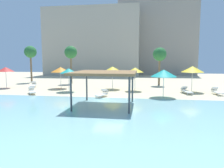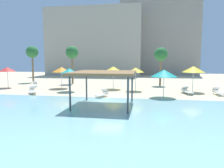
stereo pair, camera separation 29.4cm
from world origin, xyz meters
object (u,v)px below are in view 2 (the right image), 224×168
lounge_chair_3 (33,91)px  beach_umbrella_yellow_5 (136,70)px  beach_umbrella_yellow_1 (193,69)px  palm_tree_1 (32,53)px  beach_umbrella_teal_2 (69,71)px  palm_tree_2 (161,55)px  lounge_chair_0 (187,91)px  beach_umbrella_orange_4 (61,70)px  lounge_chair_6 (35,85)px  shade_pavilion (104,74)px  beach_umbrella_yellow_0 (113,69)px  beach_umbrella_teal_6 (164,73)px  palm_tree_0 (72,53)px  lounge_chair_2 (103,94)px  beach_umbrella_red_3 (7,69)px  lounge_chair_4 (218,92)px

lounge_chair_3 → beach_umbrella_yellow_5: bearing=76.2°
beach_umbrella_yellow_1 → palm_tree_1: 24.27m
beach_umbrella_teal_2 → palm_tree_2: (10.67, 7.48, 1.93)m
beach_umbrella_yellow_5 → lounge_chair_0: 6.09m
beach_umbrella_orange_4 → palm_tree_1: 9.85m
beach_umbrella_teal_2 → lounge_chair_6: size_ratio=1.34×
lounge_chair_3 → lounge_chair_6: same height
shade_pavilion → beach_umbrella_teal_2: bearing=128.4°
beach_umbrella_yellow_0 → beach_umbrella_teal_6: beach_umbrella_yellow_0 is taller
shade_pavilion → lounge_chair_6: 15.29m
beach_umbrella_yellow_1 → palm_tree_0: palm_tree_0 is taller
lounge_chair_2 → lounge_chair_6: size_ratio=1.00×
beach_umbrella_yellow_0 → lounge_chair_2: (-0.15, -5.73, -2.14)m
beach_umbrella_yellow_1 → palm_tree_1: palm_tree_1 is taller
lounge_chair_2 → palm_tree_1: bearing=-115.0°
beach_umbrella_yellow_0 → beach_umbrella_yellow_1: beach_umbrella_yellow_1 is taller
beach_umbrella_red_3 → lounge_chair_4: 25.29m
lounge_chair_3 → beach_umbrella_teal_6: bearing=56.4°
beach_umbrella_orange_4 → lounge_chair_6: (-4.10, 0.56, -2.07)m
lounge_chair_0 → beach_umbrella_orange_4: bearing=-111.4°
beach_umbrella_yellow_0 → beach_umbrella_red_3: bearing=-175.3°
beach_umbrella_yellow_5 → lounge_chair_2: beach_umbrella_yellow_5 is taller
lounge_chair_3 → beach_umbrella_red_3: bearing=-158.0°
beach_umbrella_yellow_0 → beach_umbrella_red_3: size_ratio=1.04×
beach_umbrella_yellow_1 → lounge_chair_3: bearing=-166.7°
beach_umbrella_yellow_1 → palm_tree_2: size_ratio=0.54×
beach_umbrella_yellow_1 → shade_pavilion: bearing=-133.8°
shade_pavilion → beach_umbrella_yellow_0: beach_umbrella_yellow_0 is taller
beach_umbrella_red_3 → palm_tree_1: (-0.30, 6.65, 2.34)m
lounge_chair_6 → beach_umbrella_teal_6: bearing=50.9°
shade_pavilion → beach_umbrella_teal_2: shade_pavilion is taller
beach_umbrella_yellow_0 → beach_umbrella_teal_2: beach_umbrella_yellow_0 is taller
beach_umbrella_yellow_5 → palm_tree_1: (-16.86, 6.59, 2.31)m
beach_umbrella_red_3 → lounge_chair_0: size_ratio=1.36×
beach_umbrella_orange_4 → beach_umbrella_teal_6: (12.30, -4.48, -0.05)m
beach_umbrella_red_3 → lounge_chair_3: (5.76, -3.89, -2.08)m
beach_umbrella_red_3 → palm_tree_2: palm_tree_2 is taller
lounge_chair_0 → lounge_chair_6: (-19.03, 2.56, 0.00)m
beach_umbrella_teal_2 → lounge_chair_3: 4.49m
lounge_chair_2 → palm_tree_2: 12.74m
lounge_chair_4 → palm_tree_0: 20.38m
beach_umbrella_orange_4 → lounge_chair_4: beach_umbrella_orange_4 is taller
beach_umbrella_red_3 → lounge_chair_6: size_ratio=1.36×
lounge_chair_4 → palm_tree_2: size_ratio=0.36×
shade_pavilion → beach_umbrella_yellow_5: size_ratio=1.74×
palm_tree_1 → beach_umbrella_yellow_1: bearing=-15.5°
lounge_chair_2 → palm_tree_0: palm_tree_0 is taller
beach_umbrella_teal_6 → lounge_chair_3: size_ratio=1.41×
lounge_chair_6 → palm_tree_2: size_ratio=0.37×
beach_umbrella_red_3 → lounge_chair_2: (13.58, -4.61, -2.08)m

